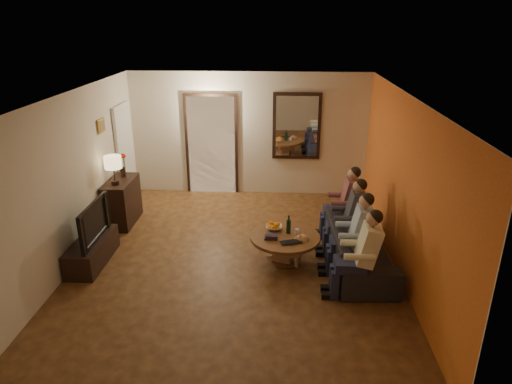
# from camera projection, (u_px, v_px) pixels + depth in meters

# --- Properties ---
(floor) EXTENTS (5.00, 6.00, 0.01)m
(floor) POSITION_uv_depth(u_px,v_px,m) (236.00, 259.00, 7.31)
(floor) COLOR #422611
(floor) RESTS_ON ground
(ceiling) EXTENTS (5.00, 6.00, 0.01)m
(ceiling) POSITION_uv_depth(u_px,v_px,m) (233.00, 96.00, 6.36)
(ceiling) COLOR white
(ceiling) RESTS_ON back_wall
(back_wall) EXTENTS (5.00, 0.02, 2.60)m
(back_wall) POSITION_uv_depth(u_px,v_px,m) (249.00, 135.00, 9.63)
(back_wall) COLOR beige
(back_wall) RESTS_ON floor
(front_wall) EXTENTS (5.00, 0.02, 2.60)m
(front_wall) POSITION_uv_depth(u_px,v_px,m) (202.00, 300.00, 4.04)
(front_wall) COLOR beige
(front_wall) RESTS_ON floor
(left_wall) EXTENTS (0.02, 6.00, 2.60)m
(left_wall) POSITION_uv_depth(u_px,v_px,m) (72.00, 180.00, 6.97)
(left_wall) COLOR beige
(left_wall) RESTS_ON floor
(right_wall) EXTENTS (0.02, 6.00, 2.60)m
(right_wall) POSITION_uv_depth(u_px,v_px,m) (404.00, 187.00, 6.71)
(right_wall) COLOR beige
(right_wall) RESTS_ON floor
(orange_accent) EXTENTS (0.01, 6.00, 2.60)m
(orange_accent) POSITION_uv_depth(u_px,v_px,m) (403.00, 187.00, 6.71)
(orange_accent) COLOR #DD5E25
(orange_accent) RESTS_ON right_wall
(kitchen_doorway) EXTENTS (1.00, 0.06, 2.10)m
(kitchen_doorway) POSITION_uv_depth(u_px,v_px,m) (212.00, 146.00, 9.74)
(kitchen_doorway) COLOR #FFE0A5
(kitchen_doorway) RESTS_ON floor
(door_trim) EXTENTS (1.12, 0.04, 2.22)m
(door_trim) POSITION_uv_depth(u_px,v_px,m) (212.00, 146.00, 9.73)
(door_trim) COLOR black
(door_trim) RESTS_ON floor
(fridge_glimpse) EXTENTS (0.45, 0.03, 1.70)m
(fridge_glimpse) POSITION_uv_depth(u_px,v_px,m) (223.00, 153.00, 9.79)
(fridge_glimpse) COLOR silver
(fridge_glimpse) RESTS_ON floor
(mirror_frame) EXTENTS (1.00, 0.05, 1.40)m
(mirror_frame) POSITION_uv_depth(u_px,v_px,m) (297.00, 126.00, 9.47)
(mirror_frame) COLOR black
(mirror_frame) RESTS_ON back_wall
(mirror_glass) EXTENTS (0.86, 0.02, 1.26)m
(mirror_glass) POSITION_uv_depth(u_px,v_px,m) (297.00, 127.00, 9.44)
(mirror_glass) COLOR white
(mirror_glass) RESTS_ON back_wall
(white_door) EXTENTS (0.06, 0.85, 2.04)m
(white_door) POSITION_uv_depth(u_px,v_px,m) (125.00, 155.00, 9.20)
(white_door) COLOR white
(white_door) RESTS_ON floor
(framed_art) EXTENTS (0.03, 0.28, 0.24)m
(framed_art) POSITION_uv_depth(u_px,v_px,m) (101.00, 126.00, 7.97)
(framed_art) COLOR #B28C33
(framed_art) RESTS_ON left_wall
(art_canvas) EXTENTS (0.01, 0.22, 0.18)m
(art_canvas) POSITION_uv_depth(u_px,v_px,m) (102.00, 126.00, 7.97)
(art_canvas) COLOR brown
(art_canvas) RESTS_ON left_wall
(dresser) EXTENTS (0.45, 0.94, 0.84)m
(dresser) POSITION_uv_depth(u_px,v_px,m) (122.00, 202.00, 8.46)
(dresser) COLOR black
(dresser) RESTS_ON floor
(table_lamp) EXTENTS (0.30, 0.30, 0.54)m
(table_lamp) POSITION_uv_depth(u_px,v_px,m) (114.00, 170.00, 8.01)
(table_lamp) COLOR beige
(table_lamp) RESTS_ON dresser
(flower_vase) EXTENTS (0.14, 0.14, 0.44)m
(flower_vase) POSITION_uv_depth(u_px,v_px,m) (122.00, 165.00, 8.44)
(flower_vase) COLOR red
(flower_vase) RESTS_ON dresser
(tv_stand) EXTENTS (0.45, 1.19, 0.40)m
(tv_stand) POSITION_uv_depth(u_px,v_px,m) (92.00, 251.00, 7.15)
(tv_stand) COLOR black
(tv_stand) RESTS_ON floor
(tv) EXTENTS (1.07, 0.14, 0.62)m
(tv) POSITION_uv_depth(u_px,v_px,m) (88.00, 222.00, 6.97)
(tv) COLOR black
(tv) RESTS_ON tv_stand
(sofa) EXTENTS (2.20, 0.94, 0.63)m
(sofa) POSITION_uv_depth(u_px,v_px,m) (358.00, 245.00, 7.08)
(sofa) COLOR black
(sofa) RESTS_ON floor
(person_a) EXTENTS (0.60, 0.40, 1.20)m
(person_a) POSITION_uv_depth(u_px,v_px,m) (362.00, 258.00, 6.15)
(person_a) COLOR tan
(person_a) RESTS_ON sofa
(person_b) EXTENTS (0.60, 0.40, 1.20)m
(person_b) POSITION_uv_depth(u_px,v_px,m) (356.00, 238.00, 6.71)
(person_b) COLOR tan
(person_b) RESTS_ON sofa
(person_c) EXTENTS (0.60, 0.40, 1.20)m
(person_c) POSITION_uv_depth(u_px,v_px,m) (350.00, 220.00, 7.26)
(person_c) COLOR tan
(person_c) RESTS_ON sofa
(person_d) EXTENTS (0.60, 0.40, 1.20)m
(person_d) POSITION_uv_depth(u_px,v_px,m) (345.00, 206.00, 7.82)
(person_d) COLOR tan
(person_d) RESTS_ON sofa
(dog) EXTENTS (0.61, 0.41, 0.56)m
(dog) POSITION_uv_depth(u_px,v_px,m) (289.00, 247.00, 7.10)
(dog) COLOR #AE7B50
(dog) RESTS_ON floor
(coffee_table) EXTENTS (1.38, 1.38, 0.45)m
(coffee_table) POSITION_uv_depth(u_px,v_px,m) (285.00, 249.00, 7.17)
(coffee_table) COLOR brown
(coffee_table) RESTS_ON floor
(bowl) EXTENTS (0.26, 0.26, 0.06)m
(bowl) POSITION_uv_depth(u_px,v_px,m) (274.00, 228.00, 7.29)
(bowl) COLOR white
(bowl) RESTS_ON coffee_table
(oranges) EXTENTS (0.20, 0.20, 0.08)m
(oranges) POSITION_uv_depth(u_px,v_px,m) (274.00, 224.00, 7.27)
(oranges) COLOR orange
(oranges) RESTS_ON bowl
(wine_bottle) EXTENTS (0.07, 0.07, 0.31)m
(wine_bottle) POSITION_uv_depth(u_px,v_px,m) (289.00, 224.00, 7.13)
(wine_bottle) COLOR black
(wine_bottle) RESTS_ON coffee_table
(wine_glass) EXTENTS (0.06, 0.06, 0.10)m
(wine_glass) POSITION_uv_depth(u_px,v_px,m) (297.00, 232.00, 7.11)
(wine_glass) COLOR silver
(wine_glass) RESTS_ON coffee_table
(book_stack) EXTENTS (0.20, 0.15, 0.07)m
(book_stack) POSITION_uv_depth(u_px,v_px,m) (271.00, 236.00, 7.00)
(book_stack) COLOR black
(book_stack) RESTS_ON coffee_table
(laptop) EXTENTS (0.38, 0.31, 0.03)m
(laptop) POSITION_uv_depth(u_px,v_px,m) (292.00, 244.00, 6.82)
(laptop) COLOR black
(laptop) RESTS_ON coffee_table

